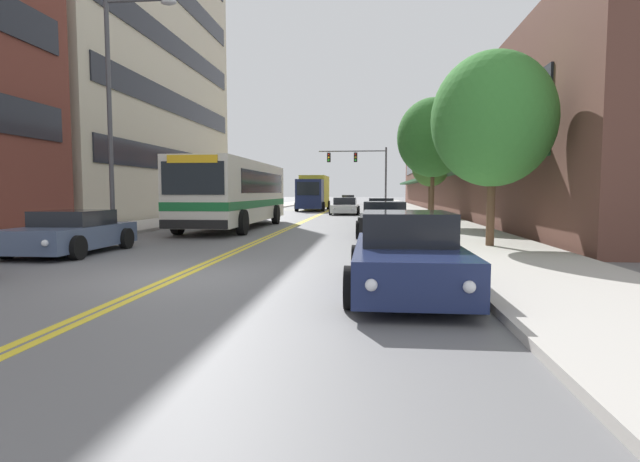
{
  "coord_description": "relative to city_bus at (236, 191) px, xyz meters",
  "views": [
    {
      "loc": [
        3.82,
        -9.48,
        1.68
      ],
      "look_at": [
        0.22,
        25.46,
        -1.08
      ],
      "focal_mm": 28.0,
      "sensor_mm": 36.0,
      "label": 1
    }
  ],
  "objects": [
    {
      "name": "car_champagne_moving_second",
      "position": [
        3.2,
        44.15,
        -1.12
      ],
      "size": [
        2.13,
        4.58,
        1.28
      ],
      "color": "beige",
      "rests_on": "ground_plane"
    },
    {
      "name": "sidewalk_right",
      "position": [
        9.7,
        23.72,
        -1.65
      ],
      "size": [
        3.47,
        106.0,
        0.13
      ],
      "color": "#B2ADA5",
      "rests_on": "ground_plane"
    },
    {
      "name": "street_tree_right_mid",
      "position": [
        9.1,
        0.96,
        2.47
      ],
      "size": [
        3.31,
        3.31,
        5.89
      ],
      "color": "brown",
      "rests_on": "sidewalk_right"
    },
    {
      "name": "street_lamp_left_near",
      "position": [
        -2.48,
        -5.95,
        3.25
      ],
      "size": [
        2.6,
        0.28,
        8.34
      ],
      "color": "#47474C",
      "rests_on": "ground_plane"
    },
    {
      "name": "sidewalk_left",
      "position": [
        -4.77,
        23.72,
        -1.65
      ],
      "size": [
        3.47,
        106.0,
        0.13
      ],
      "color": "#B2ADA5",
      "rests_on": "ground_plane"
    },
    {
      "name": "car_silver_parked_left_near",
      "position": [
        -1.82,
        12.17,
        -1.14
      ],
      "size": [
        1.98,
        4.57,
        1.26
      ],
      "color": "#B7B7BC",
      "rests_on": "ground_plane"
    },
    {
      "name": "ground_plane",
      "position": [
        2.46,
        23.72,
        -1.71
      ],
      "size": [
        240.0,
        240.0,
        0.0
      ],
      "primitive_type": "plane",
      "color": "slate"
    },
    {
      "name": "storefront_row_right",
      "position": [
        15.66,
        23.72,
        2.21
      ],
      "size": [
        9.1,
        68.0,
        7.86
      ],
      "color": "brown",
      "rests_on": "ground_plane"
    },
    {
      "name": "box_truck",
      "position": [
        1.0,
        22.67,
        -0.08
      ],
      "size": [
        2.57,
        7.65,
        3.17
      ],
      "color": "#19234C",
      "rests_on": "ground_plane"
    },
    {
      "name": "street_tree_right_near",
      "position": [
        9.71,
        -7.93,
        2.02
      ],
      "size": [
        3.48,
        3.48,
        5.53
      ],
      "color": "brown",
      "rests_on": "sidewalk_right"
    },
    {
      "name": "car_white_moving_lead",
      "position": [
        4.31,
        14.79,
        -1.14
      ],
      "size": [
        2.16,
        4.64,
        1.25
      ],
      "color": "white",
      "rests_on": "ground_plane"
    },
    {
      "name": "car_navy_parked_right_foreground",
      "position": [
        6.88,
        -14.24,
        -1.1
      ],
      "size": [
        1.97,
        4.69,
        1.34
      ],
      "color": "#19234C",
      "rests_on": "ground_plane"
    },
    {
      "name": "traffic_signal_mast",
      "position": [
        5.33,
        26.17,
        2.58
      ],
      "size": [
        6.62,
        0.38,
        5.99
      ],
      "color": "#47474C",
      "rests_on": "ground_plane"
    },
    {
      "name": "car_black_parked_right_mid",
      "position": [
        6.77,
        -3.65,
        -1.11
      ],
      "size": [
        2.07,
        4.17,
        1.31
      ],
      "color": "black",
      "rests_on": "ground_plane"
    },
    {
      "name": "car_charcoal_parked_right_far",
      "position": [
        6.9,
        9.39,
        -1.12
      ],
      "size": [
        2.03,
        4.51,
        1.28
      ],
      "color": "#232328",
      "rests_on": "ground_plane"
    },
    {
      "name": "city_bus",
      "position": [
        0.0,
        0.0,
        0.0
      ],
      "size": [
        2.9,
        11.16,
        3.03
      ],
      "color": "silver",
      "rests_on": "ground_plane"
    },
    {
      "name": "office_tower_left",
      "position": [
        -12.75,
        10.28,
        9.6
      ],
      "size": [
        12.08,
        23.18,
        22.63
      ],
      "color": "beige",
      "rests_on": "ground_plane"
    },
    {
      "name": "street_tree_right_far",
      "position": [
        10.04,
        9.98,
        1.62
      ],
      "size": [
        2.41,
        2.41,
        4.55
      ],
      "color": "brown",
      "rests_on": "sidewalk_right"
    },
    {
      "name": "centre_line",
      "position": [
        2.46,
        23.72,
        -1.71
      ],
      "size": [
        0.34,
        106.0,
        0.01
      ],
      "color": "yellow",
      "rests_on": "ground_plane"
    },
    {
      "name": "car_slate_blue_parked_left_far",
      "position": [
        -1.89,
        -9.93,
        -1.16
      ],
      "size": [
        2.1,
        4.13,
        1.17
      ],
      "color": "#475675",
      "rests_on": "ground_plane"
    },
    {
      "name": "fire_hydrant",
      "position": [
        8.41,
        -6.81,
        -1.14
      ],
      "size": [
        0.34,
        0.26,
        0.9
      ],
      "color": "#B7B7BC",
      "rests_on": "sidewalk_right"
    }
  ]
}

